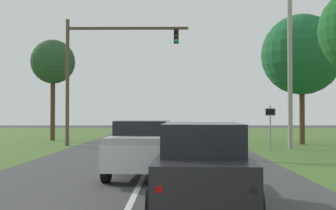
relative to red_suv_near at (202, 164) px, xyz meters
The scene contains 8 objects.
ground_plane 8.91m from the red_suv_near, 100.77° to the left, with size 120.00×120.00×0.00m, color #424244.
red_suv_near is the anchor object (origin of this frame).
pickup_truck_lead 5.31m from the red_suv_near, 108.22° to the left, with size 2.38×5.09×1.88m.
traffic_light 20.24m from the red_suv_near, 106.39° to the left, with size 8.07×0.40×8.33m.
keep_moving_sign 15.99m from the red_suv_near, 72.20° to the left, with size 0.60×0.09×2.56m.
oak_tree_right 22.57m from the red_suv_near, 68.05° to the left, with size 5.52×5.52×8.94m.
utility_pole_right 18.15m from the red_suv_near, 68.94° to the left, with size 0.28×0.28×9.40m, color #9E998E.
extra_tree_2 27.12m from the red_suv_near, 112.35° to the left, with size 3.46×3.46×7.95m.
Camera 1 is at (1.00, -6.00, 2.12)m, focal length 46.88 mm.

